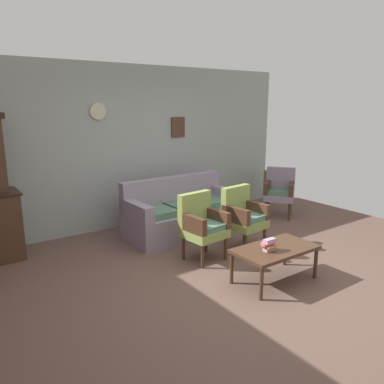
# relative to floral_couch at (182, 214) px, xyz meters

# --- Properties ---
(ground_plane) EXTENTS (7.68, 7.68, 0.00)m
(ground_plane) POSITION_rel_floral_couch_xyz_m (-0.38, -1.69, -0.33)
(ground_plane) COLOR brown
(wall_back_with_decor) EXTENTS (6.40, 0.09, 2.70)m
(wall_back_with_decor) POSITION_rel_floral_couch_xyz_m (-0.37, 0.94, 1.03)
(wall_back_with_decor) COLOR #939E99
(wall_back_with_decor) RESTS_ON ground
(floral_couch) EXTENTS (1.88, 0.84, 0.90)m
(floral_couch) POSITION_rel_floral_couch_xyz_m (0.00, 0.00, 0.00)
(floral_couch) COLOR gray
(floral_couch) RESTS_ON ground
(armchair_near_cabinet) EXTENTS (0.57, 0.54, 0.90)m
(armchair_near_cabinet) POSITION_rel_floral_couch_xyz_m (-0.36, -1.01, 0.17)
(armchair_near_cabinet) COLOR #849947
(armchair_near_cabinet) RESTS_ON ground
(armchair_near_couch_end) EXTENTS (0.57, 0.54, 0.90)m
(armchair_near_couch_end) POSITION_rel_floral_couch_xyz_m (0.37, -1.03, 0.17)
(armchair_near_couch_end) COLOR #849947
(armchair_near_couch_end) RESTS_ON ground
(wingback_chair_by_fireplace) EXTENTS (0.70, 0.71, 0.90)m
(wingback_chair_by_fireplace) POSITION_rel_floral_couch_xyz_m (2.03, -0.23, 0.17)
(wingback_chair_by_fireplace) COLOR gray
(wingback_chair_by_fireplace) RESTS_ON ground
(coffee_table) EXTENTS (1.00, 0.56, 0.42)m
(coffee_table) POSITION_rel_floral_couch_xyz_m (-0.06, -2.05, 0.05)
(coffee_table) COLOR #472D1E
(coffee_table) RESTS_ON ground
(book_stack_on_table) EXTENTS (0.17, 0.13, 0.14)m
(book_stack_on_table) POSITION_rel_floral_couch_xyz_m (-0.20, -2.07, 0.17)
(book_stack_on_table) COLOR #CB9CB0
(book_stack_on_table) RESTS_ON coffee_table
(floor_vase_by_wall) EXTENTS (0.21, 0.21, 0.72)m
(floor_vase_by_wall) POSITION_rel_floral_couch_xyz_m (2.47, 0.46, 0.03)
(floor_vase_by_wall) COLOR #617046
(floor_vase_by_wall) RESTS_ON ground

